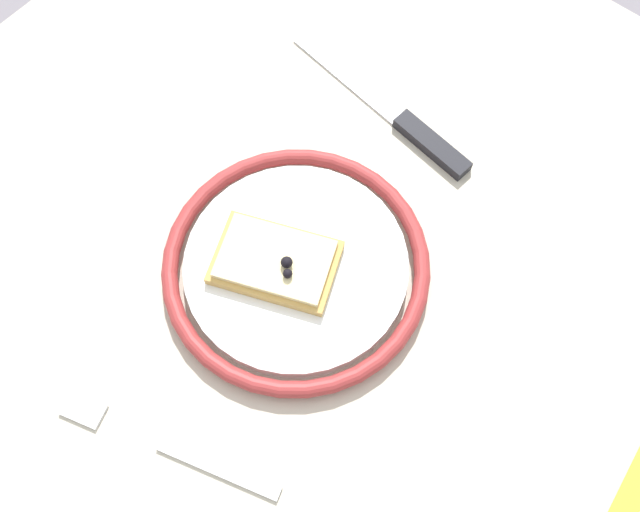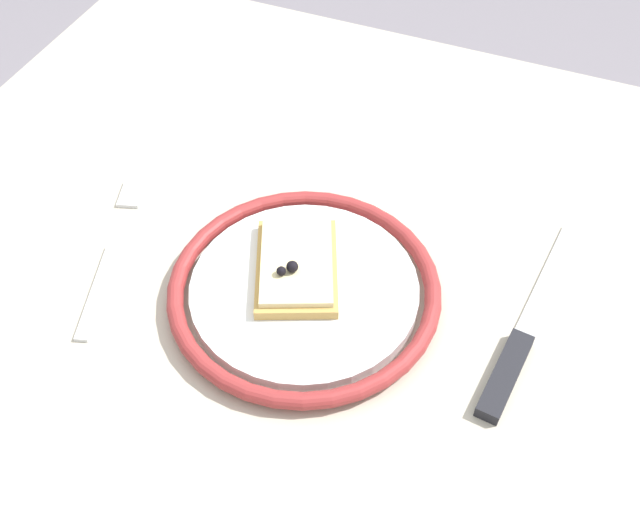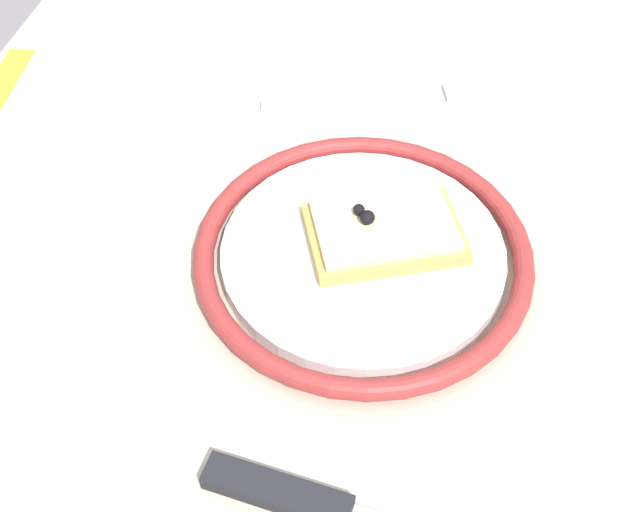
{
  "view_description": "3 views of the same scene",
  "coord_description": "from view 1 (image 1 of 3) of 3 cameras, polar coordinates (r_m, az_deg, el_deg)",
  "views": [
    {
      "loc": [
        -0.19,
        -0.21,
        1.34
      ],
      "look_at": [
        0.0,
        -0.05,
        0.78
      ],
      "focal_mm": 39.36,
      "sensor_mm": 36.0,
      "label": 1
    },
    {
      "loc": [
        0.17,
        -0.43,
        1.29
      ],
      "look_at": [
        -0.0,
        -0.01,
        0.78
      ],
      "focal_mm": 43.2,
      "sensor_mm": 36.0,
      "label": 2
    },
    {
      "loc": [
        0.38,
        0.02,
        1.2
      ],
      "look_at": [
        0.0,
        -0.06,
        0.76
      ],
      "focal_mm": 45.5,
      "sensor_mm": 36.0,
      "label": 3
    }
  ],
  "objects": [
    {
      "name": "knife",
      "position": [
        0.73,
        7.16,
        10.49
      ],
      "size": [
        0.05,
        0.24,
        0.01
      ],
      "color": "silver",
      "rests_on": "dining_table"
    },
    {
      "name": "dining_table",
      "position": [
        0.75,
        -3.02,
        -1.93
      ],
      "size": [
        0.93,
        0.83,
        0.74
      ],
      "color": "#BCB29E",
      "rests_on": "ground_plane"
    },
    {
      "name": "fork",
      "position": [
        0.62,
        -12.34,
        -14.86
      ],
      "size": [
        0.08,
        0.2,
        0.0
      ],
      "color": "silver",
      "rests_on": "dining_table"
    },
    {
      "name": "plate",
      "position": [
        0.64,
        -1.96,
        -0.78
      ],
      "size": [
        0.25,
        0.25,
        0.02
      ],
      "color": "white",
      "rests_on": "dining_table"
    },
    {
      "name": "ground_plane",
      "position": [
        1.37,
        -1.68,
        -12.11
      ],
      "size": [
        6.0,
        6.0,
        0.0
      ],
      "primitive_type": "plane",
      "color": "gray"
    },
    {
      "name": "pizza_slice_near",
      "position": [
        0.63,
        -3.64,
        -0.44
      ],
      "size": [
        0.11,
        0.13,
        0.03
      ],
      "color": "tan",
      "rests_on": "plate"
    }
  ]
}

